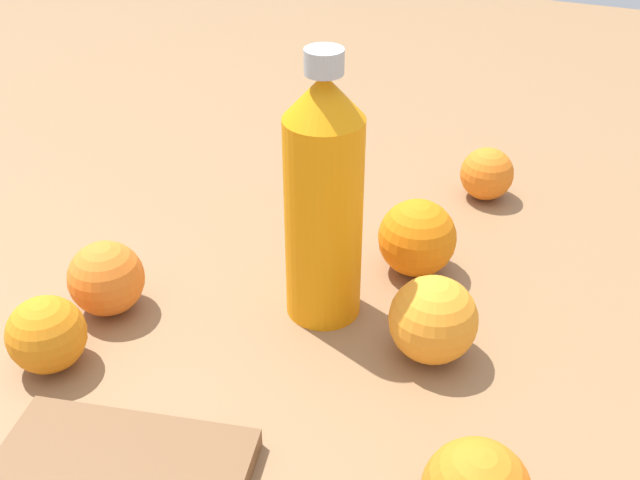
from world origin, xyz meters
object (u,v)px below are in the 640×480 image
(orange_3, at_px, (434,318))
(orange_5, at_px, (487,174))
(orange_0, at_px, (106,278))
(orange_2, at_px, (417,238))
(water_bottle, at_px, (320,199))
(orange_4, at_px, (47,334))

(orange_3, xyz_separation_m, orange_5, (-0.30, -0.01, -0.01))
(orange_0, height_order, orange_2, orange_2)
(orange_2, bearing_deg, orange_3, 22.26)
(orange_3, height_order, orange_5, orange_3)
(water_bottle, bearing_deg, orange_5, -52.80)
(orange_0, xyz_separation_m, orange_4, (0.09, -0.00, -0.00))
(orange_0, bearing_deg, orange_2, 123.87)
(orange_4, bearing_deg, orange_5, 146.07)
(water_bottle, bearing_deg, orange_4, 98.95)
(water_bottle, height_order, orange_2, water_bottle)
(orange_0, bearing_deg, water_bottle, 112.39)
(orange_5, bearing_deg, orange_0, -39.83)
(orange_4, distance_m, orange_5, 0.54)
(orange_2, height_order, orange_5, orange_2)
(orange_3, xyz_separation_m, orange_4, (0.14, -0.31, -0.01))
(water_bottle, xyz_separation_m, orange_3, (0.02, 0.12, -0.08))
(orange_4, height_order, orange_5, orange_4)
(orange_0, relative_size, orange_3, 0.92)
(orange_4, xyz_separation_m, orange_5, (-0.44, 0.30, -0.00))
(orange_2, distance_m, orange_4, 0.37)
(orange_0, distance_m, orange_2, 0.31)
(orange_3, distance_m, orange_5, 0.30)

